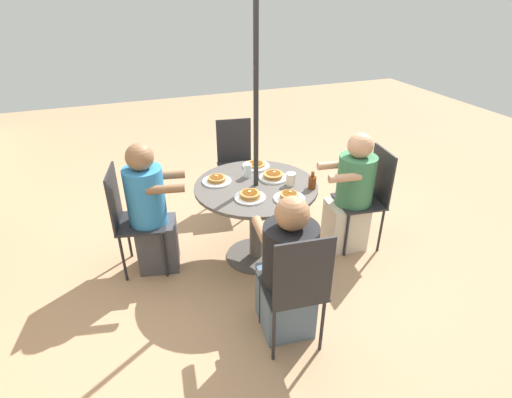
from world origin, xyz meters
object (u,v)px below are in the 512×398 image
at_px(coffee_cup, 291,179).
at_px(pancake_plate_a, 289,197).
at_px(pancake_plate_c, 217,180).
at_px(pancake_plate_d, 250,196).
at_px(pancake_plate_b, 256,165).
at_px(diner_west, 288,273).
at_px(patio_chair_south, 130,215).
at_px(diner_north, 351,197).
at_px(patio_chair_east, 236,158).
at_px(pancake_plate_e, 273,176).
at_px(diner_south, 151,213).
at_px(drinking_glass_a, 248,170).
at_px(patio_table, 256,202).
at_px(patio_chair_north, 369,193).
at_px(patio_chair_west, 297,285).
at_px(syrup_bottle, 312,182).

bearing_deg(coffee_cup, pancake_plate_a, 152.96).
bearing_deg(pancake_plate_c, pancake_plate_d, -155.56).
xyz_separation_m(pancake_plate_c, coffee_cup, (-0.27, -0.57, 0.03)).
bearing_deg(pancake_plate_b, diner_west, 169.67).
height_order(patio_chair_south, pancake_plate_b, patio_chair_south).
bearing_deg(diner_north, pancake_plate_c, 83.95).
distance_m(patio_chair_east, diner_west, 1.96).
distance_m(diner_west, pancake_plate_e, 1.03).
bearing_deg(diner_south, pancake_plate_d, 74.46).
distance_m(diner_north, pancake_plate_d, 1.05).
height_order(diner_west, drinking_glass_a, diner_west).
height_order(patio_table, coffee_cup, coffee_cup).
xyz_separation_m(patio_chair_north, patio_chair_west, (-0.92, 1.17, 0.00)).
height_order(patio_chair_west, coffee_cup, patio_chair_west).
bearing_deg(coffee_cup, diner_south, 76.48).
bearing_deg(patio_chair_south, drinking_glass_a, 99.83).
xyz_separation_m(pancake_plate_a, syrup_bottle, (0.11, -0.26, 0.04)).
distance_m(diner_north, diner_south, 1.79).
bearing_deg(patio_table, pancake_plate_d, 148.45).
bearing_deg(pancake_plate_e, patio_table, 109.12).
bearing_deg(patio_table, pancake_plate_b, -20.27).
xyz_separation_m(patio_chair_east, diner_west, (-1.95, 0.25, -0.05)).
xyz_separation_m(patio_chair_west, pancake_plate_e, (1.13, -0.30, 0.22)).
relative_size(diner_south, pancake_plate_a, 4.72).
relative_size(pancake_plate_a, pancake_plate_d, 1.00).
height_order(patio_chair_south, patio_chair_west, same).
height_order(patio_table, drinking_glass_a, drinking_glass_a).
distance_m(patio_table, coffee_cup, 0.37).
relative_size(diner_north, drinking_glass_a, 9.57).
bearing_deg(pancake_plate_d, diner_west, -177.40).
bearing_deg(syrup_bottle, pancake_plate_d, 88.69).
distance_m(diner_west, coffee_cup, 0.92).
bearing_deg(drinking_glass_a, patio_table, -176.88).
xyz_separation_m(patio_table, pancake_plate_c, (0.17, 0.30, 0.19)).
xyz_separation_m(diner_north, pancake_plate_a, (-0.21, 0.73, 0.25)).
relative_size(pancake_plate_c, coffee_cup, 2.36).
xyz_separation_m(diner_north, patio_chair_west, (-0.94, 1.00, 0.02)).
height_order(patio_chair_south, diner_west, diner_west).
bearing_deg(patio_chair_west, patio_chair_east, 88.95).
bearing_deg(patio_table, pancake_plate_a, -154.49).
height_order(patio_chair_west, pancake_plate_c, patio_chair_west).
xyz_separation_m(patio_chair_north, pancake_plate_e, (0.21, 0.88, 0.22)).
xyz_separation_m(patio_chair_west, pancake_plate_b, (1.42, -0.25, 0.22)).
height_order(patio_chair_east, patio_chair_west, same).
distance_m(diner_south, pancake_plate_e, 1.09).
bearing_deg(coffee_cup, patio_table, 70.86).
bearing_deg(diner_west, diner_south, 132.35).
bearing_deg(patio_chair_east, pancake_plate_e, 100.02).
xyz_separation_m(pancake_plate_c, syrup_bottle, (-0.39, -0.71, 0.04)).
height_order(patio_chair_east, pancake_plate_b, patio_chair_east).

